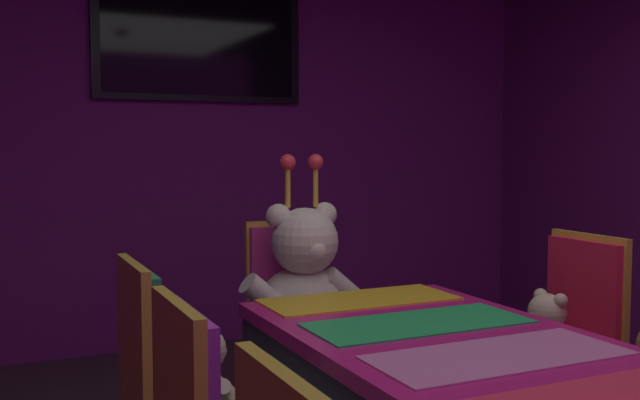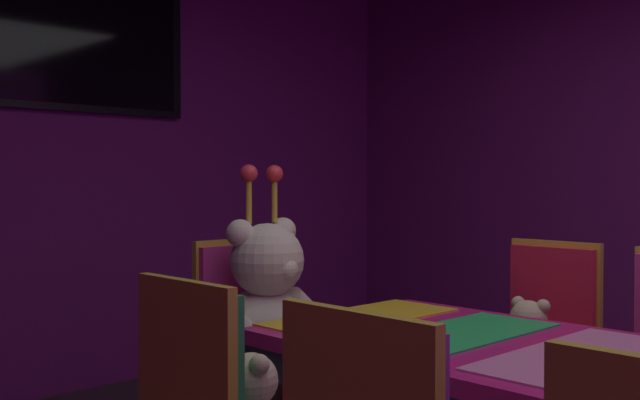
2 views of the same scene
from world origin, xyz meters
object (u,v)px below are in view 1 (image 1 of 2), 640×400
at_px(chair_left_2, 160,381).
at_px(teddy_left_2, 204,377).
at_px(chair_right_2, 573,329).
at_px(teddy_right_2, 545,335).
at_px(throne_chair, 292,302).
at_px(banquet_table, 498,386).
at_px(wall_tv, 200,40).
at_px(king_teddy_bear, 306,280).

relative_size(chair_left_2, teddy_left_2, 3.01).
relative_size(teddy_left_2, chair_right_2, 0.33).
height_order(teddy_left_2, chair_right_2, chair_right_2).
relative_size(teddy_right_2, throne_chair, 0.33).
xyz_separation_m(chair_right_2, teddy_right_2, (-0.15, 0.00, -0.01)).
bearing_deg(banquet_table, teddy_left_2, 138.06).
distance_m(banquet_table, teddy_right_2, 0.91).
height_order(chair_left_2, teddy_left_2, chair_left_2).
distance_m(teddy_left_2, throne_chair, 1.15).
xyz_separation_m(chair_left_2, wall_tv, (0.84, 2.48, 1.45)).
bearing_deg(throne_chair, banquet_table, -0.00).
relative_size(chair_left_2, wall_tv, 0.70).
distance_m(throne_chair, king_teddy_bear, 0.21).
bearing_deg(chair_right_2, teddy_right_2, -0.00).
height_order(banquet_table, chair_left_2, chair_left_2).
bearing_deg(chair_left_2, wall_tv, 71.34).
relative_size(chair_right_2, wall_tv, 0.70).
xyz_separation_m(chair_right_2, king_teddy_bear, (-0.85, 0.80, 0.13)).
distance_m(teddy_left_2, wall_tv, 2.96).
height_order(chair_right_2, teddy_right_2, chair_right_2).
height_order(teddy_right_2, king_teddy_bear, king_teddy_bear).
height_order(chair_left_2, wall_tv, wall_tv).
distance_m(chair_left_2, king_teddy_bear, 1.14).
relative_size(king_teddy_bear, wall_tv, 0.61).
bearing_deg(throne_chair, chair_left_2, -42.34).
height_order(banquet_table, king_teddy_bear, king_teddy_bear).
height_order(chair_left_2, teddy_right_2, chair_left_2).
height_order(chair_left_2, king_teddy_bear, king_teddy_bear).
bearing_deg(teddy_left_2, throne_chair, 53.01).
distance_m(chair_right_2, king_teddy_bear, 1.17).
bearing_deg(teddy_left_2, chair_left_2, -180.00).
distance_m(banquet_table, wall_tv, 3.41).
distance_m(teddy_left_2, teddy_right_2, 1.39).
bearing_deg(chair_left_2, banquet_table, -36.60).
distance_m(banquet_table, chair_right_2, 1.03).
xyz_separation_m(teddy_right_2, king_teddy_bear, (-0.70, 0.80, 0.14)).
height_order(throne_chair, wall_tv, wall_tv).
distance_m(teddy_right_2, throne_chair, 1.19).
height_order(chair_right_2, throne_chair, same).
distance_m(chair_left_2, wall_tv, 3.00).
relative_size(banquet_table, wall_tv, 1.44).
bearing_deg(banquet_table, chair_left_2, 143.40).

